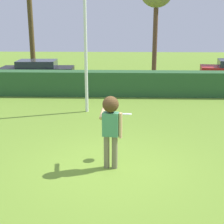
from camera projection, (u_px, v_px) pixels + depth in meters
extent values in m
plane|color=olive|center=(110.00, 166.00, 8.17)|extent=(60.00, 60.00, 0.00)
cylinder|color=#767151|center=(107.00, 152.00, 8.01)|extent=(0.14, 0.14, 0.84)
cylinder|color=#767151|center=(115.00, 152.00, 7.98)|extent=(0.14, 0.14, 0.84)
cube|color=#428A5C|center=(111.00, 124.00, 7.80)|extent=(0.41, 0.27, 0.58)
cylinder|color=tan|center=(103.00, 111.00, 8.04)|extent=(0.18, 0.62, 0.30)
cylinder|color=tan|center=(120.00, 126.00, 7.77)|extent=(0.09, 0.09, 0.62)
sphere|color=tan|center=(111.00, 106.00, 7.68)|extent=(0.22, 0.22, 0.22)
sphere|color=#473119|center=(111.00, 104.00, 7.67)|extent=(0.39, 0.39, 0.39)
cylinder|color=white|center=(127.00, 114.00, 8.48)|extent=(0.28, 0.28, 0.08)
cylinder|color=silver|center=(85.00, 21.00, 12.11)|extent=(0.12, 0.12, 6.93)
cube|color=#2A552C|center=(116.00, 83.00, 15.70)|extent=(27.88, 0.90, 1.16)
cube|color=black|center=(37.00, 72.00, 19.25)|extent=(4.27, 1.88, 0.55)
cube|color=#2D333D|center=(37.00, 64.00, 19.12)|extent=(2.27, 1.66, 0.40)
cylinder|color=black|center=(64.00, 74.00, 20.16)|extent=(0.60, 0.13, 0.60)
cylinder|color=black|center=(61.00, 79.00, 18.53)|extent=(0.60, 0.13, 0.60)
cylinder|color=black|center=(17.00, 74.00, 20.13)|extent=(0.60, 0.13, 0.60)
cylinder|color=black|center=(9.00, 79.00, 18.50)|extent=(0.60, 0.13, 0.60)
cylinder|color=black|center=(210.00, 73.00, 20.52)|extent=(0.61, 0.19, 0.60)
cylinder|color=black|center=(212.00, 78.00, 18.91)|extent=(0.61, 0.19, 0.60)
cylinder|color=brown|center=(155.00, 45.00, 19.38)|extent=(0.28, 0.28, 4.18)
cylinder|color=#503C1F|center=(31.00, 33.00, 21.48)|extent=(0.33, 0.33, 5.36)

